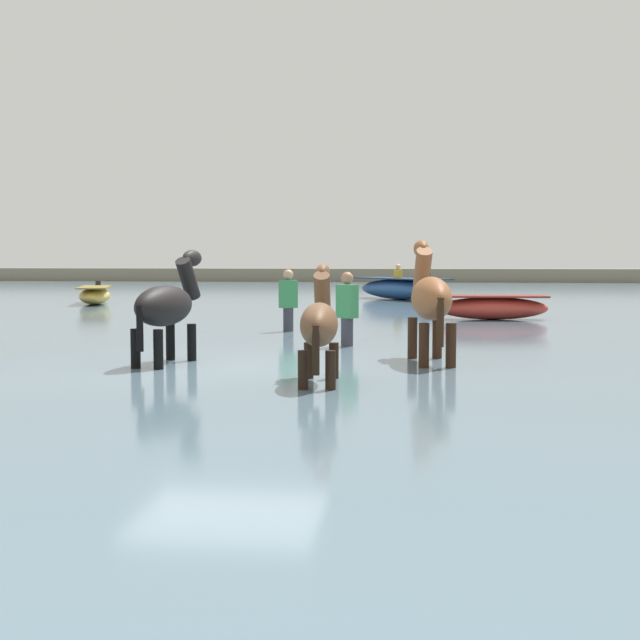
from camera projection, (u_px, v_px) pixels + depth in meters
The scene contains 11 objects.
ground_plane at pixel (228, 396), 11.51m from camera, with size 120.00×120.00×0.00m, color gray.
water_surface at pixel (318, 324), 21.40m from camera, with size 90.00×90.00×0.42m, color slate.
horse_lead_black at pixel (167, 309), 11.60m from camera, with size 0.73×1.82×1.97m.
horse_trailing_chestnut at pixel (430, 302), 11.78m from camera, with size 0.73×1.96×2.12m.
horse_flank_bay at pixel (319, 328), 9.83m from camera, with size 0.51×1.64×1.79m.
boat_distant_west at pixel (492, 307), 19.93m from camera, with size 2.65×1.13×0.56m.
boat_near_starboard at pixel (402, 289), 29.34m from camera, with size 3.66×3.83×1.22m.
boat_distant_east at pixel (95, 295), 26.52m from camera, with size 1.70×2.99×0.68m.
person_onlooker_left at pixel (288, 308), 16.76m from camera, with size 0.37×0.36×1.63m.
person_onlooker_right at pixel (347, 319), 13.94m from camera, with size 0.38×0.34×1.63m.
far_shoreline at pixel (379, 279), 51.10m from camera, with size 80.00×2.40×1.20m, color gray.
Camera 1 is at (2.57, -11.18, 1.87)m, focal length 48.11 mm.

